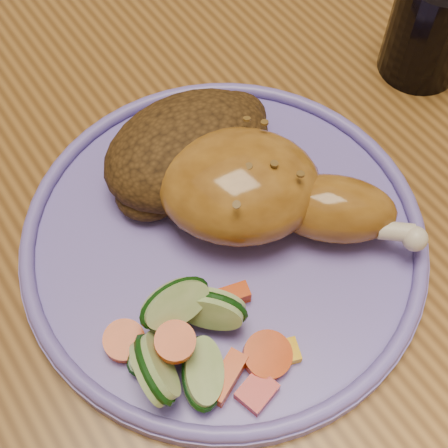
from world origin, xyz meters
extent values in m
plane|color=brown|center=(0.00, 0.00, 0.00)|extent=(4.00, 4.00, 0.00)
cube|color=brown|center=(0.00, 0.00, 0.73)|extent=(0.90, 1.40, 0.04)
cube|color=#4C2D16|center=(0.00, 0.55, 0.43)|extent=(0.42, 0.42, 0.04)
cylinder|color=#4C2D16|center=(0.18, 0.37, 0.21)|extent=(0.04, 0.04, 0.41)
cylinder|color=#4C2D16|center=(0.18, 0.73, 0.21)|extent=(0.04, 0.04, 0.41)
cylinder|color=#6C5BB6|center=(-0.05, -0.13, 0.76)|extent=(0.28, 0.28, 0.01)
torus|color=#6C5BB6|center=(-0.05, -0.13, 0.77)|extent=(0.28, 0.28, 0.01)
ellipsoid|color=#996220|center=(-0.03, -0.12, 0.79)|extent=(0.14, 0.14, 0.06)
ellipsoid|color=#996220|center=(0.01, -0.16, 0.78)|extent=(0.09, 0.09, 0.04)
sphere|color=beige|center=(0.04, -0.21, 0.78)|extent=(0.02, 0.02, 0.02)
ellipsoid|color=#412910|center=(-0.04, -0.07, 0.79)|extent=(0.12, 0.09, 0.05)
ellipsoid|color=#412910|center=(0.00, -0.06, 0.78)|extent=(0.06, 0.05, 0.03)
ellipsoid|color=#412910|center=(-0.08, -0.08, 0.77)|extent=(0.05, 0.05, 0.03)
cube|color=#A50A05|center=(-0.10, -0.23, 0.77)|extent=(0.03, 0.02, 0.01)
cube|color=#E5A507|center=(-0.07, -0.22, 0.77)|extent=(0.02, 0.02, 0.01)
cube|color=#DE3C07|center=(-0.08, -0.17, 0.77)|extent=(0.03, 0.02, 0.01)
cylinder|color=#DE3C07|center=(-0.12, -0.19, 0.79)|extent=(0.02, 0.03, 0.01)
cylinder|color=#DE3C07|center=(-0.08, -0.22, 0.77)|extent=(0.03, 0.03, 0.01)
cube|color=#DE3C07|center=(-0.11, -0.21, 0.77)|extent=(0.03, 0.02, 0.01)
cylinder|color=#DE3C07|center=(-0.14, -0.16, 0.77)|extent=(0.03, 0.03, 0.02)
cylinder|color=#B1C680|center=(-0.09, -0.18, 0.78)|extent=(0.05, 0.05, 0.04)
cylinder|color=#B1C680|center=(-0.13, -0.18, 0.77)|extent=(0.05, 0.05, 0.02)
cylinder|color=#B1C680|center=(-0.11, -0.16, 0.79)|extent=(0.04, 0.04, 0.04)
cylinder|color=#B1C680|center=(-0.12, -0.20, 0.77)|extent=(0.06, 0.06, 0.02)
cylinder|color=#B1C680|center=(-0.14, -0.19, 0.78)|extent=(0.04, 0.05, 0.04)
cylinder|color=black|center=(0.18, -0.08, 0.79)|extent=(0.07, 0.07, 0.09)
camera|label=1|loc=(-0.17, -0.31, 1.13)|focal=50.00mm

